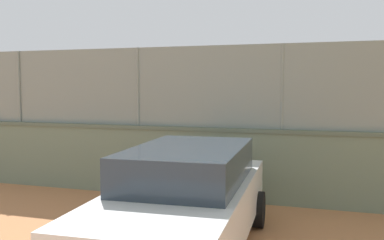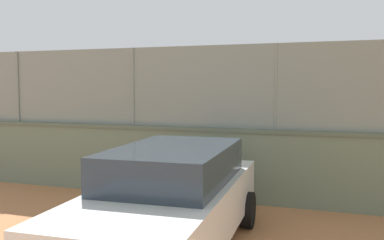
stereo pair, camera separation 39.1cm
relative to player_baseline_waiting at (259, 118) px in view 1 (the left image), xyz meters
name	(u,v)px [view 1 (the left image)]	position (x,y,z in m)	size (l,w,h in m)	color
ground_plane	(266,143)	(-0.47, 1.03, -1.00)	(260.00, 260.00, 0.00)	#B27247
perimeter_wall	(281,166)	(-2.04, 10.50, -0.21)	(26.10, 0.49, 1.56)	slate
fence_panel_on_wall	(282,87)	(-2.04, 10.50, 1.43)	(25.64, 0.19, 1.74)	gray
player_baseline_waiting	(259,118)	(0.00, 0.00, 0.00)	(0.79, 1.28, 1.68)	navy
player_near_wall_returning	(76,133)	(5.11, 6.88, -0.12)	(0.72, 0.98, 1.51)	#B2B2B2
sports_ball	(235,143)	(0.69, 1.83, -0.93)	(0.13, 0.13, 0.13)	orange
parked_car_white	(186,199)	(-1.01, 13.64, -0.18)	(2.13, 4.65, 1.55)	white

